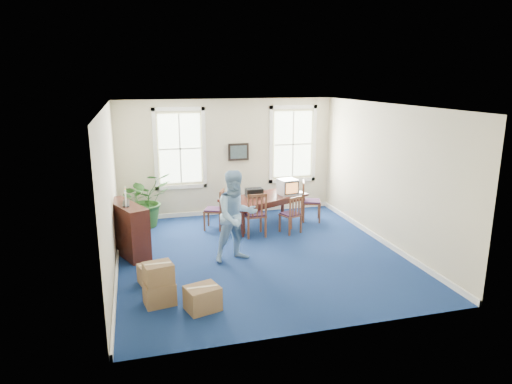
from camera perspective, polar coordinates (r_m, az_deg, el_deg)
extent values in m
plane|color=navy|center=(10.06, 0.35, -7.77)|extent=(6.50, 6.50, 0.00)
plane|color=white|center=(9.35, 0.38, 10.75)|extent=(6.50, 6.50, 0.00)
plane|color=beige|center=(12.68, -3.58, 4.33)|extent=(6.50, 0.00, 6.50)
plane|color=beige|center=(6.62, 7.92, -4.97)|extent=(6.50, 0.00, 6.50)
plane|color=beige|center=(9.26, -17.83, 0.00)|extent=(0.00, 6.50, 6.50)
plane|color=beige|center=(10.76, 15.96, 2.04)|extent=(0.00, 6.50, 6.50)
cube|color=white|center=(13.00, -3.45, -2.40)|extent=(6.00, 0.04, 0.12)
cube|color=white|center=(9.73, -16.97, -8.81)|extent=(0.04, 6.50, 0.12)
cube|color=white|center=(11.15, 15.30, -5.73)|extent=(0.04, 6.50, 0.12)
cube|color=white|center=(12.08, 5.43, -0.13)|extent=(0.18, 0.22, 0.06)
cube|color=black|center=(11.74, -0.24, -0.07)|extent=(0.44, 0.28, 0.22)
imported|color=#8AB5DD|center=(9.45, -2.48, -3.04)|extent=(1.07, 0.91, 1.93)
cube|color=#431A13|center=(10.29, -15.85, -4.37)|extent=(0.98, 1.53, 1.16)
imported|color=#224E1B|center=(12.04, -13.66, -0.91)|extent=(1.61, 1.53, 1.42)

